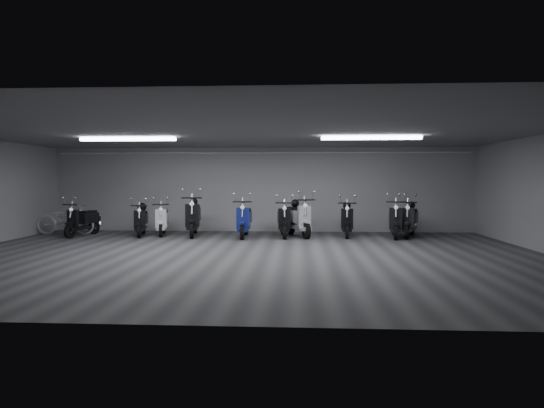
# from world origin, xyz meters

# --- Properties ---
(floor) EXTENTS (14.00, 10.00, 0.01)m
(floor) POSITION_xyz_m (0.00, 0.00, -0.01)
(floor) COLOR #3D3E40
(floor) RESTS_ON ground
(ceiling) EXTENTS (14.00, 10.00, 0.01)m
(ceiling) POSITION_xyz_m (0.00, 0.00, 2.80)
(ceiling) COLOR slate
(ceiling) RESTS_ON ground
(back_wall) EXTENTS (14.00, 0.01, 2.80)m
(back_wall) POSITION_xyz_m (0.00, 5.00, 1.40)
(back_wall) COLOR #9F9EA1
(back_wall) RESTS_ON ground
(front_wall) EXTENTS (14.00, 0.01, 2.80)m
(front_wall) POSITION_xyz_m (0.00, -5.00, 1.40)
(front_wall) COLOR #9F9EA1
(front_wall) RESTS_ON ground
(fluor_strip_left) EXTENTS (2.40, 0.18, 0.08)m
(fluor_strip_left) POSITION_xyz_m (-3.00, 1.00, 2.74)
(fluor_strip_left) COLOR white
(fluor_strip_left) RESTS_ON ceiling
(fluor_strip_right) EXTENTS (2.40, 0.18, 0.08)m
(fluor_strip_right) POSITION_xyz_m (3.00, 1.00, 2.74)
(fluor_strip_right) COLOR white
(fluor_strip_right) RESTS_ON ceiling
(conduit) EXTENTS (13.60, 0.05, 0.05)m
(conduit) POSITION_xyz_m (0.00, 4.92, 2.62)
(conduit) COLOR white
(conduit) RESTS_ON back_wall
(scooter_0) EXTENTS (0.90, 1.74, 1.23)m
(scooter_0) POSITION_xyz_m (-5.36, 3.35, 0.62)
(scooter_0) COLOR black
(scooter_0) RESTS_ON floor
(scooter_1) EXTENTS (0.88, 1.69, 1.20)m
(scooter_1) POSITION_xyz_m (-3.57, 3.51, 0.60)
(scooter_1) COLOR black
(scooter_1) RESTS_ON floor
(scooter_2) EXTENTS (0.88, 1.72, 1.23)m
(scooter_2) POSITION_xyz_m (-2.98, 3.73, 0.61)
(scooter_2) COLOR white
(scooter_2) RESTS_ON floor
(scooter_3) EXTENTS (0.97, 2.08, 1.49)m
(scooter_3) POSITION_xyz_m (-1.97, 3.59, 0.74)
(scooter_3) COLOR black
(scooter_3) RESTS_ON floor
(scooter_4) EXTENTS (0.65, 1.84, 1.36)m
(scooter_4) POSITION_xyz_m (-0.37, 3.35, 0.68)
(scooter_4) COLOR navy
(scooter_4) RESTS_ON floor
(scooter_5) EXTENTS (0.73, 1.81, 1.32)m
(scooter_5) POSITION_xyz_m (0.81, 3.50, 0.66)
(scooter_5) COLOR black
(scooter_5) RESTS_ON floor
(scooter_6) EXTENTS (1.29, 2.00, 1.42)m
(scooter_6) POSITION_xyz_m (1.25, 3.63, 0.71)
(scooter_6) COLOR silver
(scooter_6) RESTS_ON floor
(scooter_7) EXTENTS (0.74, 1.80, 1.30)m
(scooter_7) POSITION_xyz_m (2.72, 3.69, 0.65)
(scooter_7) COLOR black
(scooter_7) RESTS_ON floor
(scooter_8) EXTENTS (0.91, 1.90, 1.36)m
(scooter_8) POSITION_xyz_m (4.13, 3.52, 0.68)
(scooter_8) COLOR black
(scooter_8) RESTS_ON floor
(scooter_9) EXTENTS (1.20, 1.90, 1.34)m
(scooter_9) POSITION_xyz_m (4.59, 3.66, 0.67)
(scooter_9) COLOR black
(scooter_9) RESTS_ON floor
(bicycle) EXTENTS (1.87, 0.70, 1.20)m
(bicycle) POSITION_xyz_m (-6.06, 3.68, 0.60)
(bicycle) COLOR silver
(bicycle) RESTS_ON floor
(helmet_0) EXTENTS (0.25, 0.25, 0.25)m
(helmet_0) POSITION_xyz_m (2.74, 3.93, 0.93)
(helmet_0) COLOR black
(helmet_0) RESTS_ON scooter_7
(helmet_1) EXTENTS (0.25, 0.25, 0.25)m
(helmet_1) POSITION_xyz_m (1.15, 3.87, 1.00)
(helmet_1) COLOR black
(helmet_1) RESTS_ON scooter_6
(helmet_2) EXTENTS (0.28, 0.28, 0.28)m
(helmet_2) POSITION_xyz_m (-3.62, 3.73, 0.88)
(helmet_2) COLOR black
(helmet_2) RESTS_ON scooter_1
(helmet_3) EXTENTS (0.24, 0.24, 0.24)m
(helmet_3) POSITION_xyz_m (-2.01, 3.86, 1.04)
(helmet_3) COLOR black
(helmet_3) RESTS_ON scooter_3
(helmet_4) EXTENTS (0.24, 0.24, 0.24)m
(helmet_4) POSITION_xyz_m (4.68, 3.90, 0.95)
(helmet_4) COLOR black
(helmet_4) RESTS_ON scooter_9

